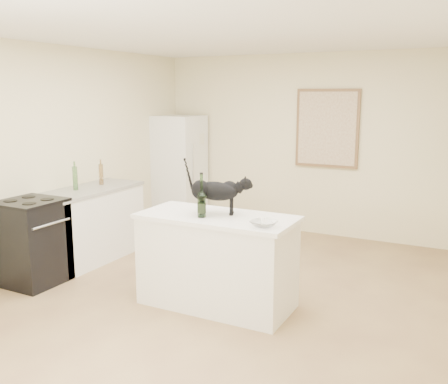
% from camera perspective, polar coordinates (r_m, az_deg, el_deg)
% --- Properties ---
extents(floor, '(5.50, 5.50, 0.00)m').
position_cam_1_polar(floor, '(5.24, -0.72, -11.69)').
color(floor, tan).
rests_on(floor, ground).
extents(ceiling, '(5.50, 5.50, 0.00)m').
position_cam_1_polar(ceiling, '(4.86, -0.79, 17.86)').
color(ceiling, white).
rests_on(ceiling, ground).
extents(wall_back, '(4.50, 0.00, 4.50)m').
position_cam_1_polar(wall_back, '(7.40, 9.39, 5.30)').
color(wall_back, beige).
rests_on(wall_back, ground).
extents(wall_left, '(0.00, 5.50, 5.50)m').
position_cam_1_polar(wall_left, '(6.26, -19.27, 3.80)').
color(wall_left, beige).
rests_on(wall_left, ground).
extents(island_base, '(1.44, 0.67, 0.86)m').
position_cam_1_polar(island_base, '(4.87, -0.80, -8.04)').
color(island_base, white).
rests_on(island_base, floor).
extents(island_top, '(1.50, 0.70, 0.04)m').
position_cam_1_polar(island_top, '(4.74, -0.82, -2.90)').
color(island_top, white).
rests_on(island_top, island_base).
extents(left_cabinets, '(0.60, 1.40, 0.86)m').
position_cam_1_polar(left_cabinets, '(6.42, -14.99, -3.70)').
color(left_cabinets, white).
rests_on(left_cabinets, floor).
extents(left_countertop, '(0.62, 1.44, 0.04)m').
position_cam_1_polar(left_countertop, '(6.32, -15.19, 0.24)').
color(left_countertop, gray).
rests_on(left_countertop, left_cabinets).
extents(stove, '(0.60, 0.60, 0.90)m').
position_cam_1_polar(stove, '(5.81, -20.99, -5.42)').
color(stove, black).
rests_on(stove, floor).
extents(fridge, '(0.68, 0.68, 1.70)m').
position_cam_1_polar(fridge, '(7.93, -5.16, 2.51)').
color(fridge, white).
rests_on(fridge, floor).
extents(artwork_frame, '(0.90, 0.03, 1.10)m').
position_cam_1_polar(artwork_frame, '(7.27, 11.64, 7.10)').
color(artwork_frame, brown).
rests_on(artwork_frame, wall_back).
extents(artwork_canvas, '(0.82, 0.00, 1.02)m').
position_cam_1_polar(artwork_canvas, '(7.25, 11.61, 7.09)').
color(artwork_canvas, beige).
rests_on(artwork_canvas, wall_back).
extents(black_cat, '(0.59, 0.38, 0.40)m').
position_cam_1_polar(black_cat, '(4.75, -0.97, -0.17)').
color(black_cat, black).
rests_on(black_cat, island_top).
extents(wine_bottle, '(0.10, 0.10, 0.37)m').
position_cam_1_polar(wine_bottle, '(4.63, -2.57, -0.66)').
color(wine_bottle, '#225321').
rests_on(wine_bottle, island_top).
extents(glass_bowl, '(0.26, 0.26, 0.06)m').
position_cam_1_polar(glass_bowl, '(4.33, 4.58, -3.63)').
color(glass_bowl, silver).
rests_on(glass_bowl, island_top).
extents(fridge_paper, '(0.02, 0.13, 0.16)m').
position_cam_1_polar(fridge_paper, '(7.80, -2.56, 6.07)').
color(fridge_paper, silver).
rests_on(fridge_paper, fridge).
extents(counter_bottle_cluster, '(0.08, 0.49, 0.28)m').
position_cam_1_polar(counter_bottle_cluster, '(6.35, -15.32, 1.72)').
color(counter_bottle_cluster, '#205D22').
rests_on(counter_bottle_cluster, left_countertop).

